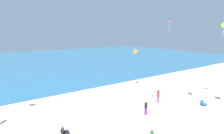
# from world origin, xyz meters

# --- Properties ---
(ground_plane) EXTENTS (120.00, 120.00, 0.00)m
(ground_plane) POSITION_xyz_m (0.00, 10.00, 0.00)
(ground_plane) COLOR beige
(ocean_water) EXTENTS (120.00, 60.00, 0.05)m
(ocean_water) POSITION_xyz_m (0.00, 48.11, 0.03)
(ocean_water) COLOR teal
(ocean_water) RESTS_ON ground_plane
(beach_chair_mid_beach) EXTENTS (0.82, 0.80, 0.58)m
(beach_chair_mid_beach) POSITION_xyz_m (9.98, 6.15, 0.27)
(beach_chair_mid_beach) COLOR #2370B2
(beach_chair_mid_beach) RESTS_ON ground_plane
(beach_chair_far_left) EXTENTS (0.66, 0.62, 0.58)m
(beach_chair_far_left) POSITION_xyz_m (-4.27, 9.11, 0.26)
(beach_chair_far_left) COLOR black
(beach_chair_far_left) RESTS_ON ground_plane
(person_2) EXTENTS (0.30, 0.30, 1.37)m
(person_2) POSITION_xyz_m (3.26, 7.98, 0.79)
(person_2) COLOR purple
(person_2) RESTS_ON ground_plane
(person_5) EXTENTS (0.32, 0.32, 1.55)m
(person_5) POSITION_xyz_m (6.44, 9.30, 0.89)
(person_5) COLOR #D8599E
(person_5) RESTS_ON ground_plane
(kite_magenta) EXTENTS (0.48, 0.40, 1.58)m
(kite_magenta) POSITION_xyz_m (12.33, 12.93, 9.12)
(kite_magenta) COLOR #DB3DA8
(kite_lime) EXTENTS (0.42, 0.58, 1.52)m
(kite_lime) POSITION_xyz_m (12.72, 6.19, 8.42)
(kite_lime) COLOR #99DB33
(kite_orange) EXTENTS (0.28, 0.84, 1.79)m
(kite_orange) POSITION_xyz_m (8.07, 15.08, 5.12)
(kite_orange) COLOR orange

